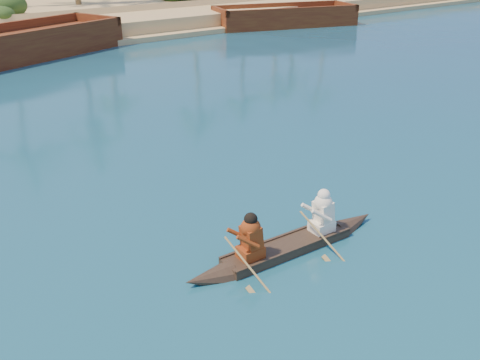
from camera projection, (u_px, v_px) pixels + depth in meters
ground at (24, 245)px, 12.81m from camera, size 160.00×160.00×0.00m
canoe at (288, 240)px, 12.44m from camera, size 5.48×1.00×1.50m
barge_mid at (18, 45)px, 31.97m from camera, size 13.74×8.51×2.17m
barge_right at (285, 17)px, 43.63m from camera, size 12.08×6.94×1.91m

